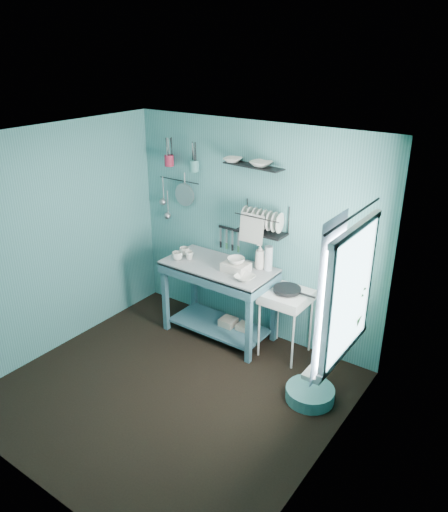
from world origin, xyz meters
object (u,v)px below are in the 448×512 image
Objects in this scene: work_counter at (219,301)px; wash_tub at (236,267)px; mug_right at (185,251)px; floor_basin at (310,394)px; mug_left at (177,256)px; mug_mid at (189,256)px; potted_plant at (346,308)px; utensil_cup_teal at (194,166)px; frying_pan at (287,289)px; dish_rack at (262,219)px; storage_tin_small at (243,332)px; colander at (185,195)px; storage_tin_large at (228,327)px; hotplate_stand at (285,323)px; water_bottle at (268,258)px; soap_bottle at (260,256)px; utensil_cup_magenta at (169,161)px.

work_counter is 4.60× the size of wash_tub.
mug_right is 2.18m from floor_basin.
mug_left is at bearing -169.14° from wash_tub.
potted_plant is (2.07, -0.36, 0.14)m from mug_mid.
potted_plant is at bearing -15.46° from wash_tub.
wash_tub reaches higher than mug_left.
work_counter is 0.63m from mug_mid.
mug_mid is at bearing -176.37° from wash_tub.
utensil_cup_teal reaches higher than mug_right.
work_counter is at bearing -172.48° from frying_pan.
dish_rack is 2.75× the size of storage_tin_small.
storage_tin_small is (1.03, -0.23, -1.44)m from colander.
dish_rack is 1.96× the size of colander.
mug_mid is 0.45× the size of storage_tin_large.
wash_tub is at bearing 160.04° from floor_basin.
dish_rack is at bearing 167.21° from hotplate_stand.
mug_mid is (-0.38, -0.06, 0.50)m from work_counter.
mug_left is 1.07m from water_bottle.
water_bottle reaches higher than mug_right.
storage_tin_small is at bearing 63.43° from wash_tub.
hotplate_stand is 0.42m from frying_pan.
water_bottle is 1.33m from potted_plant.
mug_left is 1.06m from utensil_cup_teal.
mug_right is 0.16× the size of hotplate_stand.
potted_plant is (1.17, -0.64, 0.04)m from water_bottle.
colander is at bearing 174.68° from soap_bottle.
utensil_cup_magenta reaches higher than mug_right.
utensil_cup_magenta is (-1.35, 0.08, 0.88)m from soap_bottle.
wash_tub is at bearing 3.63° from mug_mid.
mug_mid is (0.10, 0.10, -0.00)m from mug_left.
mug_left is 2.13m from floor_basin.
mug_left is 0.61× the size of storage_tin_small.
hotplate_stand is 1.95m from colander.
hotplate_stand is at bearing 7.97° from mug_mid.
mug_left is at bearing -168.37° from frying_pan.
hotplate_stand is 1.46× the size of potted_plant.
mug_right is 0.56× the size of storage_tin_large.
storage_tin_large is 1.10× the size of storage_tin_small.
storage_tin_large is at bearing 19.90° from mug_left.
potted_plant is at bearing -31.48° from frying_pan.
water_bottle is 0.53× the size of potted_plant.
utensil_cup_teal is (-1.37, 0.17, 1.54)m from hotplate_stand.
frying_pan is at bearing 4.65° from storage_tin_large.
colander is 1.27× the size of storage_tin_large.
wash_tub is at bearing -129.56° from dish_rack.
potted_plant reaches higher than mug_mid.
soap_bottle is (0.90, 0.36, 0.10)m from mug_left.
mug_right reaches higher than hotplate_stand.
floor_basin is (-0.26, -0.03, -1.03)m from potted_plant.
dish_rack is at bearing 93.76° from soap_bottle.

